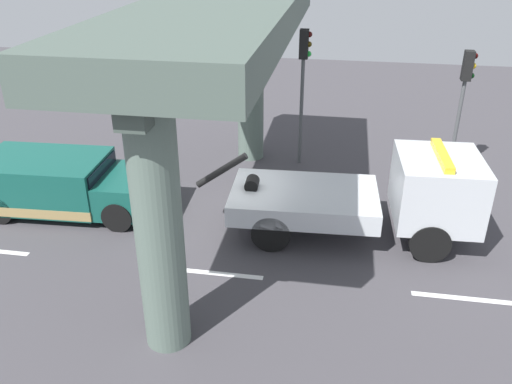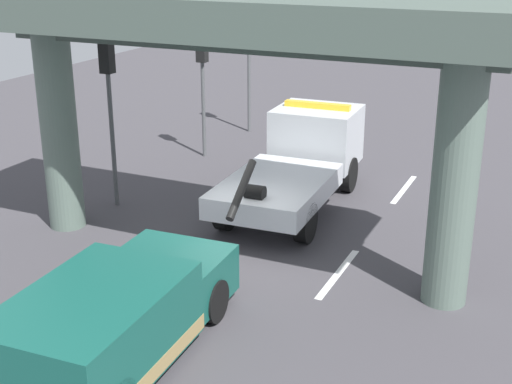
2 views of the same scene
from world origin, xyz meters
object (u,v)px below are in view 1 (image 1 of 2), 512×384
(tow_truck_white, at_px, (379,195))
(traffic_light_far, at_px, (465,86))
(traffic_light_near, at_px, (304,69))
(towed_van_green, at_px, (65,185))

(tow_truck_white, distance_m, traffic_light_far, 5.40)
(traffic_light_near, xyz_separation_m, traffic_light_far, (5.00, 0.00, -0.33))
(tow_truck_white, height_order, traffic_light_near, traffic_light_near)
(towed_van_green, relative_size, traffic_light_near, 1.17)
(tow_truck_white, xyz_separation_m, traffic_light_far, (2.57, 4.41, 1.74))
(tow_truck_white, bearing_deg, towed_van_green, -179.74)
(traffic_light_near, bearing_deg, traffic_light_far, 0.00)
(towed_van_green, bearing_deg, tow_truck_white, 0.26)
(tow_truck_white, distance_m, towed_van_green, 8.76)
(towed_van_green, xyz_separation_m, traffic_light_far, (11.32, 4.45, 2.17))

